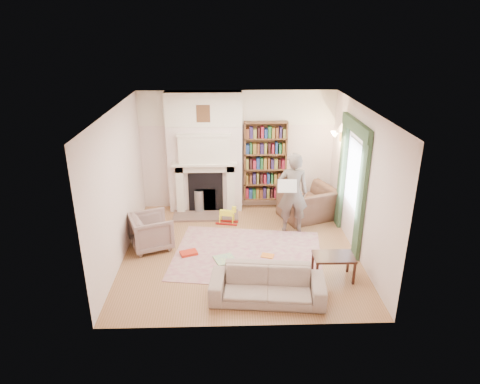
{
  "coord_description": "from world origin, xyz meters",
  "views": [
    {
      "loc": [
        -0.25,
        -7.42,
        4.21
      ],
      "look_at": [
        0.0,
        0.25,
        1.15
      ],
      "focal_mm": 32.0,
      "sensor_mm": 36.0,
      "label": 1
    }
  ],
  "objects_px": {
    "armchair_reading": "(307,203)",
    "sofa": "(267,285)",
    "man_reading": "(293,193)",
    "armchair_left": "(151,231)",
    "coffee_table": "(333,267)",
    "paraffin_heater": "(199,201)",
    "rocking_horse": "(227,215)",
    "bookcase": "(265,161)"
  },
  "relations": [
    {
      "from": "coffee_table",
      "to": "rocking_horse",
      "type": "xyz_separation_m",
      "value": [
        -1.85,
        2.25,
        -0.01
      ]
    },
    {
      "from": "bookcase",
      "to": "rocking_horse",
      "type": "xyz_separation_m",
      "value": [
        -0.91,
        -0.9,
        -0.96
      ]
    },
    {
      "from": "armchair_left",
      "to": "coffee_table",
      "type": "height_order",
      "value": "armchair_left"
    },
    {
      "from": "armchair_left",
      "to": "coffee_table",
      "type": "relative_size",
      "value": 1.1
    },
    {
      "from": "paraffin_heater",
      "to": "rocking_horse",
      "type": "relative_size",
      "value": 1.13
    },
    {
      "from": "coffee_table",
      "to": "armchair_reading",
      "type": "bearing_deg",
      "value": 90.6
    },
    {
      "from": "sofa",
      "to": "rocking_horse",
      "type": "height_order",
      "value": "sofa"
    },
    {
      "from": "armchair_left",
      "to": "paraffin_heater",
      "type": "height_order",
      "value": "armchair_left"
    },
    {
      "from": "bookcase",
      "to": "coffee_table",
      "type": "xyz_separation_m",
      "value": [
        0.94,
        -3.15,
        -0.95
      ]
    },
    {
      "from": "sofa",
      "to": "coffee_table",
      "type": "xyz_separation_m",
      "value": [
        1.2,
        0.57,
        -0.04
      ]
    },
    {
      "from": "bookcase",
      "to": "armchair_reading",
      "type": "relative_size",
      "value": 1.62
    },
    {
      "from": "paraffin_heater",
      "to": "rocking_horse",
      "type": "xyz_separation_m",
      "value": [
        0.65,
        -0.68,
        -0.06
      ]
    },
    {
      "from": "coffee_table",
      "to": "rocking_horse",
      "type": "distance_m",
      "value": 2.91
    },
    {
      "from": "bookcase",
      "to": "man_reading",
      "type": "xyz_separation_m",
      "value": [
        0.48,
        -1.27,
        -0.3
      ]
    },
    {
      "from": "paraffin_heater",
      "to": "coffee_table",
      "type": "bearing_deg",
      "value": -49.54
    },
    {
      "from": "bookcase",
      "to": "armchair_left",
      "type": "relative_size",
      "value": 2.41
    },
    {
      "from": "armchair_reading",
      "to": "coffee_table",
      "type": "height_order",
      "value": "armchair_reading"
    },
    {
      "from": "man_reading",
      "to": "rocking_horse",
      "type": "bearing_deg",
      "value": -12.64
    },
    {
      "from": "bookcase",
      "to": "man_reading",
      "type": "relative_size",
      "value": 1.06
    },
    {
      "from": "armchair_reading",
      "to": "paraffin_heater",
      "type": "distance_m",
      "value": 2.53
    },
    {
      "from": "bookcase",
      "to": "sofa",
      "type": "xyz_separation_m",
      "value": [
        -0.27,
        -3.72,
        -0.91
      ]
    },
    {
      "from": "armchair_reading",
      "to": "man_reading",
      "type": "bearing_deg",
      "value": 32.07
    },
    {
      "from": "armchair_reading",
      "to": "armchair_left",
      "type": "height_order",
      "value": "armchair_reading"
    },
    {
      "from": "armchair_left",
      "to": "sofa",
      "type": "distance_m",
      "value": 2.8
    },
    {
      "from": "bookcase",
      "to": "rocking_horse",
      "type": "distance_m",
      "value": 1.6
    },
    {
      "from": "armchair_reading",
      "to": "rocking_horse",
      "type": "bearing_deg",
      "value": -14.04
    },
    {
      "from": "coffee_table",
      "to": "paraffin_heater",
      "type": "xyz_separation_m",
      "value": [
        -2.49,
        2.93,
        0.05
      ]
    },
    {
      "from": "armchair_left",
      "to": "rocking_horse",
      "type": "relative_size",
      "value": 1.58
    },
    {
      "from": "rocking_horse",
      "to": "armchair_left",
      "type": "bearing_deg",
      "value": -134.2
    },
    {
      "from": "coffee_table",
      "to": "paraffin_heater",
      "type": "height_order",
      "value": "paraffin_heater"
    },
    {
      "from": "armchair_left",
      "to": "man_reading",
      "type": "distance_m",
      "value": 3.0
    },
    {
      "from": "man_reading",
      "to": "rocking_horse",
      "type": "relative_size",
      "value": 3.6
    },
    {
      "from": "sofa",
      "to": "coffee_table",
      "type": "height_order",
      "value": "sofa"
    },
    {
      "from": "armchair_reading",
      "to": "sofa",
      "type": "relative_size",
      "value": 0.62
    },
    {
      "from": "armchair_reading",
      "to": "bookcase",
      "type": "bearing_deg",
      "value": -56.92
    },
    {
      "from": "armchair_reading",
      "to": "armchair_left",
      "type": "xyz_separation_m",
      "value": [
        -3.33,
        -1.25,
        -0.02
      ]
    },
    {
      "from": "sofa",
      "to": "rocking_horse",
      "type": "bearing_deg",
      "value": 108.92
    },
    {
      "from": "paraffin_heater",
      "to": "sofa",
      "type": "bearing_deg",
      "value": -69.73
    },
    {
      "from": "armchair_reading",
      "to": "armchair_left",
      "type": "bearing_deg",
      "value": -0.53
    },
    {
      "from": "coffee_table",
      "to": "rocking_horse",
      "type": "height_order",
      "value": "coffee_table"
    },
    {
      "from": "bookcase",
      "to": "rocking_horse",
      "type": "height_order",
      "value": "bookcase"
    },
    {
      "from": "armchair_reading",
      "to": "man_reading",
      "type": "relative_size",
      "value": 0.65
    }
  ]
}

